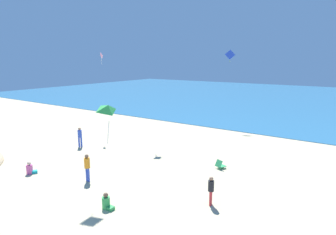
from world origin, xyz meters
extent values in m
plane|color=#C6B58C|center=(0.00, 10.00, 0.00)|extent=(120.00, 120.00, 0.00)
cube|color=teal|center=(0.00, 53.30, 0.03)|extent=(120.00, 60.00, 0.05)
cube|color=#2D9956|center=(1.00, 13.01, 0.16)|extent=(0.66, 0.65, 0.03)
cube|color=#2D9956|center=(0.89, 12.77, 0.37)|extent=(0.57, 0.43, 0.45)
cylinder|color=#B7B7BC|center=(0.82, 13.24, 0.08)|extent=(0.02, 0.02, 0.16)
cylinder|color=#B7B7BC|center=(1.29, 13.03, 0.08)|extent=(0.02, 0.02, 0.16)
cylinder|color=green|center=(-1.46, 4.78, 0.30)|extent=(0.39, 0.39, 0.59)
sphere|color=brown|center=(-1.46, 4.78, 0.70)|extent=(0.24, 0.24, 0.24)
cube|color=green|center=(-1.23, 4.79, 0.09)|extent=(0.43, 0.31, 0.17)
cylinder|color=blue|center=(-4.69, 6.45, 0.42)|extent=(0.15, 0.15, 0.84)
cylinder|color=blue|center=(-4.87, 6.49, 0.42)|extent=(0.15, 0.15, 0.84)
cylinder|color=orange|center=(-4.78, 6.47, 1.16)|extent=(0.40, 0.40, 0.63)
sphere|color=#846047|center=(-4.78, 6.47, 1.58)|extent=(0.23, 0.23, 0.23)
cylinder|color=#D8599E|center=(-8.76, 5.12, 0.30)|extent=(0.53, 0.53, 0.59)
sphere|color=beige|center=(-8.76, 5.12, 0.70)|extent=(0.24, 0.24, 0.24)
cube|color=#19ADB2|center=(-8.64, 5.32, 0.09)|extent=(0.48, 0.53, 0.17)
cylinder|color=blue|center=(-10.85, 10.72, 0.41)|extent=(0.15, 0.15, 0.83)
cylinder|color=blue|center=(-10.73, 10.87, 0.41)|extent=(0.15, 0.15, 0.83)
cylinder|color=blue|center=(-10.79, 10.79, 1.14)|extent=(0.47, 0.47, 0.62)
sphere|color=#A87A5B|center=(-10.79, 10.79, 1.55)|extent=(0.23, 0.23, 0.23)
cylinder|color=red|center=(2.66, 7.93, 0.37)|extent=(0.13, 0.13, 0.75)
cylinder|color=red|center=(2.61, 8.08, 0.37)|extent=(0.13, 0.13, 0.75)
cylinder|color=black|center=(2.63, 8.00, 1.03)|extent=(0.38, 0.38, 0.56)
sphere|color=#A87A5B|center=(2.63, 8.00, 1.40)|extent=(0.21, 0.21, 0.21)
cube|color=blue|center=(-3.95, 25.64, 7.73)|extent=(1.01, 0.54, 1.06)
cylinder|color=#99DB33|center=(-3.95, 25.64, 7.12)|extent=(0.04, 0.11, 0.43)
cube|color=pink|center=(-12.33, 15.02, 7.60)|extent=(0.50, 0.25, 0.52)
cylinder|color=white|center=(-12.33, 15.02, 7.09)|extent=(0.06, 0.07, 0.65)
pyramid|color=green|center=(0.76, 3.06, 5.45)|extent=(0.57, 0.72, 0.44)
cylinder|color=white|center=(0.71, 3.06, 4.54)|extent=(0.17, 0.04, 0.91)
camera|label=1|loc=(8.46, -4.32, 7.20)|focal=30.93mm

